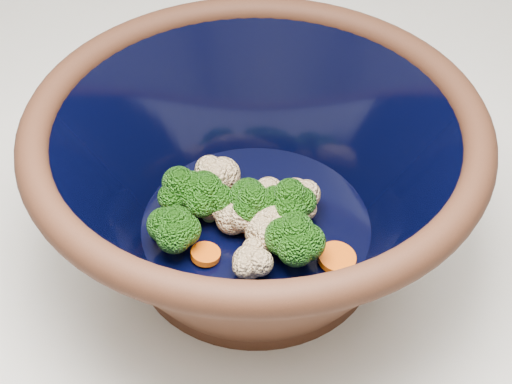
% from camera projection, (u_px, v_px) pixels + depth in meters
% --- Properties ---
extents(mixing_bowl, '(0.41, 0.41, 0.17)m').
position_uv_depth(mixing_bowl, '(256.00, 179.00, 0.61)').
color(mixing_bowl, black).
rests_on(mixing_bowl, counter).
extents(vegetable_pile, '(0.18, 0.13, 0.06)m').
position_uv_depth(vegetable_pile, '(247.00, 207.00, 0.63)').
color(vegetable_pile, '#608442').
rests_on(vegetable_pile, mixing_bowl).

